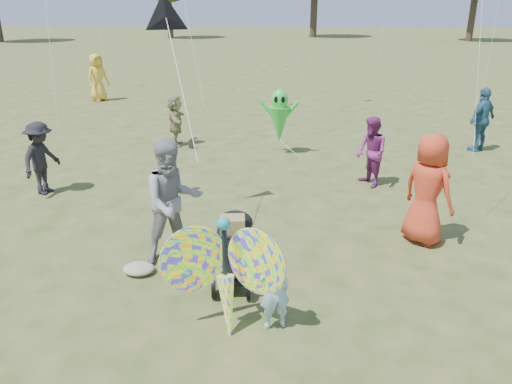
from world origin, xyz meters
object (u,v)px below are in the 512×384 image
Objects in this scene: crowd_e at (371,152)px; crowd_c at (482,120)px; alien_kite at (279,118)px; child_girl at (275,290)px; crowd_g at (98,77)px; crowd_a at (428,190)px; jogging_stroller at (234,245)px; crowd_b at (41,158)px; adult_man at (173,202)px; butterfly_kite at (226,275)px; crowd_d at (176,120)px.

crowd_c is at bearing 109.25° from crowd_e.
crowd_c is 5.51m from alien_kite.
crowd_g is at bearing -81.82° from child_girl.
crowd_a is at bearing -62.28° from alien_kite.
jogging_stroller is at bearing -117.97° from crowd_g.
crowd_b is 1.43× the size of jogging_stroller.
crowd_b is 7.05m from crowd_e.
crowd_e is at bearing 15.28° from adult_man.
alien_kite reaches higher than butterfly_kite.
crowd_g is (-9.84, 9.48, 0.17)m from crowd_e.
crowd_e is at bearing 52.94° from jogging_stroller.
alien_kite is at bearing -43.19° from crowd_b.
alien_kite is (-2.66, 5.06, 0.03)m from crowd_a.
adult_man reaches higher than crowd_e.
butterfly_kite is 1.00× the size of alien_kite.
crowd_a is at bearing 41.75° from butterfly_kite.
alien_kite is at bearing -161.33° from crowd_e.
alien_kite is at bearing -98.71° from crowd_g.
butterfly_kite is (-3.01, -2.69, -0.20)m from crowd_a.
adult_man is (-1.65, 1.67, 0.44)m from child_girl.
crowd_b is 1.00× the size of crowd_e.
crowd_d reaches higher than jogging_stroller.
butterfly_kite is (2.60, -8.36, 0.02)m from crowd_d.
crowd_d is 0.83× the size of butterfly_kite.
crowd_g is at bearing 26.27° from crowd_d.
adult_man is at bearing 139.19° from jogging_stroller.
alien_kite reaches higher than crowd_d.
adult_man is 1.13× the size of crowd_c.
crowd_a reaches higher than crowd_b.
jogging_stroller is at bearing 11.86° from crowd_c.
crowd_a reaches higher than crowd_d.
crowd_g is 1.09× the size of alien_kite.
crowd_e reaches higher than jogging_stroller.
butterfly_kite is (1.05, -1.73, -0.24)m from adult_man.
adult_man is 1.80× the size of jogging_stroller.
crowd_e is (1.86, 5.36, 0.24)m from child_girl.
crowd_d is (1.93, 3.98, -0.06)m from crowd_b.
alien_kite is at bearing 45.70° from adult_man.
crowd_c is at bearing -66.14° from crowd_a.
crowd_c is 8.41m from crowd_d.
adult_man is 2.04m from butterfly_kite.
child_girl is 6.71m from crowd_b.
crowd_c is at bearing 55.68° from butterfly_kite.
crowd_c is 1.00× the size of butterfly_kite.
crowd_g reaches higher than butterfly_kite.
crowd_b is at bearing -145.38° from alien_kite.
butterfly_kite is at bearing -47.82° from crowd_e.
adult_man is at bearing 62.81° from crowd_a.
butterfly_kite is (4.52, -4.38, -0.03)m from crowd_b.
jogging_stroller is 0.63× the size of alien_kite.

